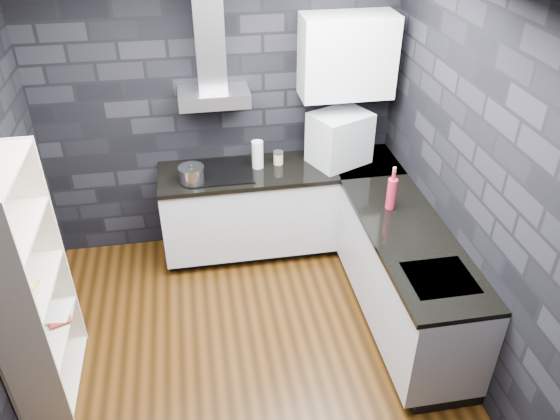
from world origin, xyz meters
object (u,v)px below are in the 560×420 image
object	(u,v)px
pot	(192,175)
fruit_bowl	(25,290)
storage_jar	(278,158)
appliance_garage	(339,139)
bookshelf	(28,288)
glass_vase	(258,155)
red_bottle	(391,194)
utensil_crock	(320,151)

from	to	relation	value
pot	fruit_bowl	distance (m)	1.69
pot	storage_jar	world-z (taller)	pot
appliance_garage	bookshelf	world-z (taller)	bookshelf
glass_vase	fruit_bowl	xyz separation A→B (m)	(-1.72, -1.44, -0.09)
glass_vase	red_bottle	world-z (taller)	red_bottle
appliance_garage	bookshelf	distance (m)	2.83
utensil_crock	fruit_bowl	distance (m)	2.77
glass_vase	bookshelf	xyz separation A→B (m)	(-1.72, -1.38, -0.13)
pot	fruit_bowl	world-z (taller)	pot
storage_jar	bookshelf	size ratio (longest dim) A/B	0.06
utensil_crock	fruit_bowl	size ratio (longest dim) A/B	0.67
glass_vase	appliance_garage	distance (m)	0.76
glass_vase	bookshelf	size ratio (longest dim) A/B	0.14
red_bottle	bookshelf	size ratio (longest dim) A/B	0.14
fruit_bowl	bookshelf	bearing A→B (deg)	90.00
storage_jar	utensil_crock	bearing A→B (deg)	7.71
pot	bookshelf	world-z (taller)	bookshelf
storage_jar	utensil_crock	size ratio (longest dim) A/B	0.78
pot	glass_vase	world-z (taller)	glass_vase
utensil_crock	appliance_garage	size ratio (longest dim) A/B	0.28
pot	glass_vase	xyz separation A→B (m)	(0.60, 0.18, 0.05)
red_bottle	utensil_crock	bearing A→B (deg)	110.79
storage_jar	red_bottle	world-z (taller)	red_bottle
glass_vase	bookshelf	world-z (taller)	bookshelf
utensil_crock	storage_jar	bearing A→B (deg)	-172.29
red_bottle	fruit_bowl	size ratio (longest dim) A/B	1.28
red_bottle	bookshelf	world-z (taller)	bookshelf
pot	bookshelf	distance (m)	1.65
pot	glass_vase	bearing A→B (deg)	16.37
glass_vase	pot	bearing A→B (deg)	-163.63
fruit_bowl	glass_vase	bearing A→B (deg)	39.86
pot	storage_jar	xyz separation A→B (m)	(0.79, 0.21, -0.02)
red_bottle	fruit_bowl	bearing A→B (deg)	-167.75
fruit_bowl	appliance_garage	bearing A→B (deg)	29.90
utensil_crock	appliance_garage	xyz separation A→B (m)	(0.15, -0.10, 0.16)
pot	storage_jar	size ratio (longest dim) A/B	1.97
storage_jar	bookshelf	xyz separation A→B (m)	(-1.91, -1.41, -0.05)
pot	bookshelf	size ratio (longest dim) A/B	0.12
red_bottle	bookshelf	xyz separation A→B (m)	(-2.67, -0.53, -0.13)
red_bottle	bookshelf	distance (m)	2.73
glass_vase	bookshelf	distance (m)	2.21
utensil_crock	red_bottle	distance (m)	1.01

